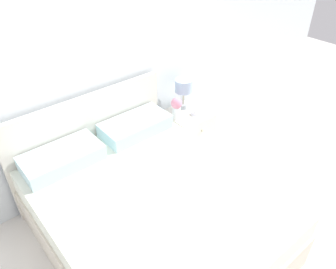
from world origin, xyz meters
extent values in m
plane|color=silver|center=(0.00, 0.00, 0.00)|extent=(12.00, 12.00, 0.00)
cube|color=white|center=(0.00, 0.07, 1.30)|extent=(8.00, 0.06, 2.60)
cube|color=beige|center=(0.00, -1.02, 0.18)|extent=(1.62, 2.04, 0.37)
cube|color=white|center=(0.00, -1.02, 0.48)|extent=(1.59, 2.00, 0.22)
cube|color=silver|center=(0.00, -0.03, 0.52)|extent=(1.65, 0.05, 1.04)
cube|color=silver|center=(-0.39, -0.25, 0.66)|extent=(0.68, 0.36, 0.14)
cube|color=silver|center=(0.39, -0.25, 0.66)|extent=(0.68, 0.36, 0.14)
cube|color=silver|center=(1.10, -0.25, 0.27)|extent=(0.46, 0.46, 0.53)
sphere|color=#B2AD93|center=(1.10, -0.49, 0.41)|extent=(0.02, 0.02, 0.02)
cylinder|color=#A8B2BC|center=(1.13, -0.14, 0.56)|extent=(0.09, 0.09, 0.06)
cylinder|color=#B7B29E|center=(1.13, -0.14, 0.67)|extent=(0.02, 0.02, 0.16)
cylinder|color=#A8BCDB|center=(1.13, -0.14, 0.82)|extent=(0.20, 0.20, 0.14)
cylinder|color=white|center=(0.94, -0.24, 0.60)|extent=(0.09, 0.09, 0.14)
sphere|color=pink|center=(0.94, -0.24, 0.72)|extent=(0.12, 0.12, 0.12)
sphere|color=#609356|center=(0.97, -0.24, 0.69)|extent=(0.05, 0.05, 0.05)
cylinder|color=white|center=(1.16, -0.33, 0.53)|extent=(0.13, 0.13, 0.01)
cylinder|color=white|center=(1.16, -0.33, 0.56)|extent=(0.08, 0.08, 0.05)
camera|label=1|loc=(-1.09, -2.53, 2.48)|focal=35.00mm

